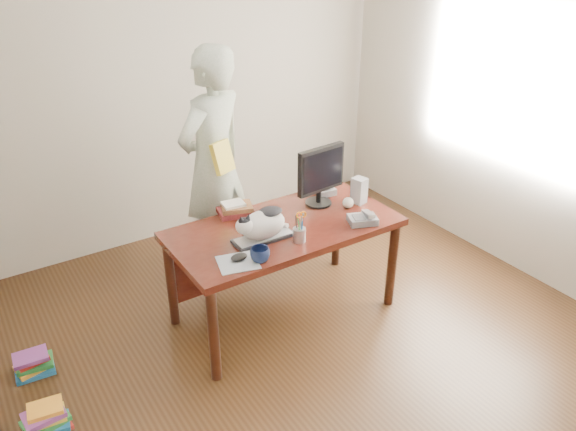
{
  "coord_description": "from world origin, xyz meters",
  "views": [
    {
      "loc": [
        -1.84,
        -2.29,
        2.62
      ],
      "look_at": [
        0.0,
        0.55,
        0.85
      ],
      "focal_mm": 35.0,
      "sensor_mm": 36.0,
      "label": 1
    }
  ],
  "objects_px": {
    "keyboard": "(263,238)",
    "book_pile_b": "(33,364)",
    "calculator": "(324,190)",
    "coffee_mug": "(260,255)",
    "baseball": "(348,203)",
    "book_stack": "(236,209)",
    "monitor": "(321,173)",
    "phone": "(363,219)",
    "person": "(213,164)",
    "cat": "(261,224)",
    "mouse": "(239,257)",
    "desk": "(278,239)",
    "pen_cup": "(299,233)",
    "speaker": "(359,190)",
    "book_pile_a": "(47,420)"
  },
  "relations": [
    {
      "from": "monitor",
      "to": "mouse",
      "type": "bearing_deg",
      "value": -162.92
    },
    {
      "from": "book_pile_b",
      "to": "keyboard",
      "type": "bearing_deg",
      "value": -16.21
    },
    {
      "from": "coffee_mug",
      "to": "phone",
      "type": "xyz_separation_m",
      "value": [
        0.86,
        0.04,
        -0.02
      ]
    },
    {
      "from": "pen_cup",
      "to": "desk",
      "type": "bearing_deg",
      "value": 84.24
    },
    {
      "from": "phone",
      "to": "book_pile_b",
      "type": "bearing_deg",
      "value": -173.64
    },
    {
      "from": "desk",
      "to": "person",
      "type": "bearing_deg",
      "value": 97.63
    },
    {
      "from": "coffee_mug",
      "to": "calculator",
      "type": "height_order",
      "value": "coffee_mug"
    },
    {
      "from": "speaker",
      "to": "book_stack",
      "type": "relative_size",
      "value": 0.72
    },
    {
      "from": "speaker",
      "to": "keyboard",
      "type": "bearing_deg",
      "value": 172.91
    },
    {
      "from": "baseball",
      "to": "book_stack",
      "type": "bearing_deg",
      "value": 153.98
    },
    {
      "from": "calculator",
      "to": "coffee_mug",
      "type": "bearing_deg",
      "value": -141.97
    },
    {
      "from": "pen_cup",
      "to": "coffee_mug",
      "type": "distance_m",
      "value": 0.35
    },
    {
      "from": "pen_cup",
      "to": "monitor",
      "type": "bearing_deg",
      "value": 40.32
    },
    {
      "from": "keyboard",
      "to": "book_pile_b",
      "type": "xyz_separation_m",
      "value": [
        -1.5,
        0.44,
        -0.69
      ]
    },
    {
      "from": "desk",
      "to": "speaker",
      "type": "distance_m",
      "value": 0.71
    },
    {
      "from": "desk",
      "to": "keyboard",
      "type": "xyz_separation_m",
      "value": [
        -0.22,
        -0.16,
        0.16
      ]
    },
    {
      "from": "pen_cup",
      "to": "mouse",
      "type": "relative_size",
      "value": 1.75
    },
    {
      "from": "mouse",
      "to": "phone",
      "type": "height_order",
      "value": "phone"
    },
    {
      "from": "cat",
      "to": "book_stack",
      "type": "distance_m",
      "value": 0.44
    },
    {
      "from": "monitor",
      "to": "phone",
      "type": "bearing_deg",
      "value": -83.17
    },
    {
      "from": "mouse",
      "to": "calculator",
      "type": "relative_size",
      "value": 0.65
    },
    {
      "from": "desk",
      "to": "book_stack",
      "type": "bearing_deg",
      "value": 127.51
    },
    {
      "from": "mouse",
      "to": "person",
      "type": "distance_m",
      "value": 1.17
    },
    {
      "from": "cat",
      "to": "person",
      "type": "relative_size",
      "value": 0.22
    },
    {
      "from": "cat",
      "to": "book_pile_b",
      "type": "height_order",
      "value": "cat"
    },
    {
      "from": "cat",
      "to": "mouse",
      "type": "xyz_separation_m",
      "value": [
        -0.25,
        -0.14,
        -0.1
      ]
    },
    {
      "from": "monitor",
      "to": "book_stack",
      "type": "bearing_deg",
      "value": 155.69
    },
    {
      "from": "mouse",
      "to": "baseball",
      "type": "distance_m",
      "value": 1.05
    },
    {
      "from": "mouse",
      "to": "baseball",
      "type": "xyz_separation_m",
      "value": [
        1.03,
        0.21,
        0.02
      ]
    },
    {
      "from": "calculator",
      "to": "desk",
      "type": "bearing_deg",
      "value": -154.3
    },
    {
      "from": "baseball",
      "to": "phone",
      "type": "bearing_deg",
      "value": -103.41
    },
    {
      "from": "monitor",
      "to": "book_pile_b",
      "type": "xyz_separation_m",
      "value": [
        -2.12,
        0.22,
        -0.93
      ]
    },
    {
      "from": "cat",
      "to": "baseball",
      "type": "relative_size",
      "value": 5.0
    },
    {
      "from": "book_stack",
      "to": "person",
      "type": "bearing_deg",
      "value": 94.02
    },
    {
      "from": "monitor",
      "to": "person",
      "type": "distance_m",
      "value": 0.9
    },
    {
      "from": "phone",
      "to": "baseball",
      "type": "bearing_deg",
      "value": 98.6
    },
    {
      "from": "phone",
      "to": "book_stack",
      "type": "xyz_separation_m",
      "value": [
        -0.69,
        0.61,
        0.01
      ]
    },
    {
      "from": "keyboard",
      "to": "speaker",
      "type": "distance_m",
      "value": 0.89
    },
    {
      "from": "person",
      "to": "book_pile_a",
      "type": "distance_m",
      "value": 2.14
    },
    {
      "from": "pen_cup",
      "to": "cat",
      "type": "bearing_deg",
      "value": 143.36
    },
    {
      "from": "keyboard",
      "to": "person",
      "type": "bearing_deg",
      "value": 84.19
    },
    {
      "from": "cat",
      "to": "person",
      "type": "bearing_deg",
      "value": 83.43
    },
    {
      "from": "mouse",
      "to": "calculator",
      "type": "height_order",
      "value": "calculator"
    },
    {
      "from": "cat",
      "to": "phone",
      "type": "xyz_separation_m",
      "value": [
        0.72,
        -0.18,
        -0.09
      ]
    },
    {
      "from": "coffee_mug",
      "to": "calculator",
      "type": "bearing_deg",
      "value": 32.77
    },
    {
      "from": "keyboard",
      "to": "coffee_mug",
      "type": "height_order",
      "value": "coffee_mug"
    },
    {
      "from": "pen_cup",
      "to": "baseball",
      "type": "distance_m",
      "value": 0.62
    },
    {
      "from": "speaker",
      "to": "person",
      "type": "distance_m",
      "value": 1.16
    },
    {
      "from": "baseball",
      "to": "book_stack",
      "type": "height_order",
      "value": "book_stack"
    },
    {
      "from": "monitor",
      "to": "baseball",
      "type": "distance_m",
      "value": 0.3
    }
  ]
}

